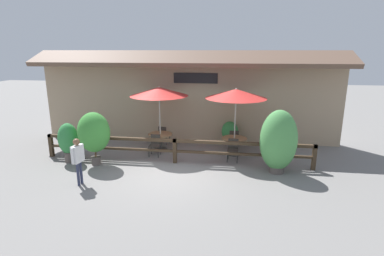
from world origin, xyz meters
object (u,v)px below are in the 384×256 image
Objects in this scene: patio_umbrella_near at (159,92)px; dining_table_near at (160,137)px; dining_table_middle at (234,141)px; potted_plant_broad_leaf at (278,141)px; chair_middle_streetside at (233,149)px; potted_plant_tall_tropical at (94,133)px; chair_near_streetside at (155,144)px; patio_umbrella_middle at (236,94)px; chair_middle_wallside at (234,138)px; pedestrian at (78,155)px; potted_plant_corner_fern at (230,132)px; chair_near_wallside at (164,134)px; potted_plant_entrance_palm at (68,141)px.

patio_umbrella_near reaches higher than dining_table_near.
dining_table_near is 3.20m from dining_table_middle.
patio_umbrella_near is 5.26m from potted_plant_broad_leaf.
chair_middle_streetside is at bearing -16.49° from patio_umbrella_near.
potted_plant_tall_tropical is (-5.21, -1.86, 0.68)m from dining_table_middle.
patio_umbrella_middle is (3.24, 0.55, 2.07)m from chair_near_streetside.
potted_plant_broad_leaf is at bearing -13.26° from chair_near_streetside.
chair_middle_wallside is at bearing 92.24° from dining_table_middle.
pedestrian reaches higher than dining_table_near.
potted_plant_tall_tropical is at bearing -148.36° from potted_plant_corner_fern.
potted_plant_entrance_palm is (-3.11, -2.69, 0.38)m from chair_near_wallside.
patio_umbrella_middle is (3.23, -0.97, 2.07)m from chair_near_wallside.
dining_table_near is at bearing 2.16° from chair_middle_wallside.
chair_middle_streetside is at bearing 128.63° from pedestrian.
potted_plant_tall_tropical is at bearing -163.09° from pedestrian.
dining_table_near is 1.20× the size of chair_near_wallside.
pedestrian is at bearing -134.39° from potted_plant_corner_fern.
potted_plant_entrance_palm is (-6.34, -1.72, -1.69)m from patio_umbrella_middle.
patio_umbrella_middle reaches higher than dining_table_middle.
potted_plant_entrance_palm is at bearing -154.41° from potted_plant_corner_fern.
patio_umbrella_near reaches higher than potted_plant_entrance_palm.
potted_plant_entrance_palm is at bearing -148.54° from dining_table_near.
chair_near_wallside is 3.37m from dining_table_middle.
patio_umbrella_middle is at bearing 180.00° from dining_table_middle.
potted_plant_tall_tropical is (-5.16, -1.14, 0.77)m from chair_middle_streetside.
chair_middle_streetside is at bearing -93.72° from dining_table_middle.
patio_umbrella_middle is at bearing -3.74° from dining_table_near.
pedestrian is at bearing -163.48° from potted_plant_broad_leaf.
chair_near_streetside is 3.29m from dining_table_middle.
potted_plant_corner_fern is at bearing 99.36° from dining_table_middle.
patio_umbrella_middle is 2.47× the size of potted_plant_corner_fern.
chair_middle_streetside is (3.18, -1.69, 0.00)m from chair_near_wallside.
potted_plant_broad_leaf is (1.55, -0.98, 0.68)m from chair_middle_streetside.
chair_near_wallside is 3.61m from chair_middle_streetside.
dining_table_near is at bearing 167.02° from chair_middle_streetside.
chair_near_streetside is 4.93m from potted_plant_broad_leaf.
pedestrian is at bearing -143.79° from patio_umbrella_middle.
patio_umbrella_near is 3.21× the size of chair_middle_streetside.
patio_umbrella_near is 3.21× the size of chair_near_wallside.
patio_umbrella_near is 3.21× the size of chair_middle_wallside.
patio_umbrella_near is 1.98m from dining_table_near.
pedestrian is (-4.93, -3.61, 0.43)m from dining_table_middle.
potted_plant_tall_tropical is at bearing -146.02° from chair_near_streetside.
patio_umbrella_middle is at bearing 15.17° from potted_plant_entrance_palm.
pedestrian reaches higher than chair_middle_wallside.
dining_table_near is 0.51× the size of potted_plant_tall_tropical.
dining_table_middle is (3.19, -0.21, -1.98)m from patio_umbrella_near.
potted_plant_corner_fern is (-0.17, 0.50, 0.12)m from chair_middle_wallside.
patio_umbrella_middle is (3.19, -0.21, 0.00)m from patio_umbrella_near.
potted_plant_entrance_palm is (-3.15, -1.93, 0.29)m from dining_table_near.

